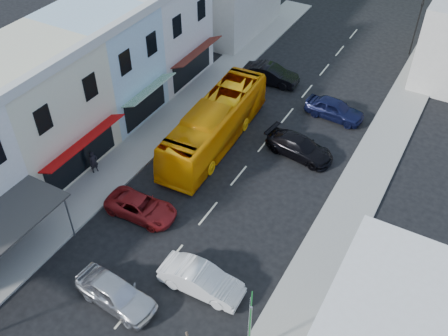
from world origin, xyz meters
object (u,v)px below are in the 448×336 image
Objects in this scene: car_silver at (116,294)px; pedestrian_left at (94,162)px; car_red at (141,206)px; direction_sign at (250,332)px; bus at (215,125)px; car_white at (201,281)px; traffic_signal at (416,28)px.

car_silver is 10.57m from pedestrian_left.
pedestrian_left is at bearing 51.24° from car_silver.
car_red is 1.18× the size of direction_sign.
direction_sign is (9.90, -4.92, 1.25)m from car_red.
bus is 14.32m from car_silver.
car_red is (-2.65, 5.71, 0.00)m from car_silver.
car_silver is 6.29m from car_red.
direction_sign is (3.87, -2.07, 1.25)m from car_white.
bus is 12.64m from car_white.
car_silver is 1.13× the size of direction_sign.
bus is at bearing -14.22° from pedestrian_left.
bus reaches higher than car_white.
bus is 2.64× the size of car_silver.
car_silver is at bearing -109.83° from pedestrian_left.
pedestrian_left is 16.29m from direction_sign.
direction_sign reaches higher than pedestrian_left.
direction_sign is at bearing 102.97° from traffic_signal.
car_red is 30.14m from traffic_signal.
car_red is (-6.03, 2.85, 0.00)m from car_white.
direction_sign is at bearing -89.80° from pedestrian_left.
car_white is 2.59× the size of pedestrian_left.
direction_sign reaches higher than car_white.
car_silver is 2.59× the size of pedestrian_left.
car_white is at bearing 96.02° from traffic_signal.
car_silver is 0.96× the size of car_red.
car_silver is 0.85× the size of traffic_signal.
car_silver and car_red have the same top height.
traffic_signal reaches higher than car_white.
bus reaches higher than pedestrian_left.
traffic_signal is (8.97, 20.21, 1.04)m from bus.
car_white is at bearing 128.06° from direction_sign.
bus is 2.52× the size of car_red.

